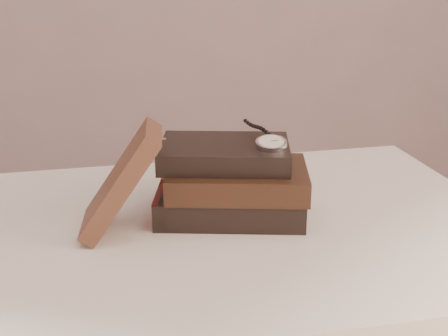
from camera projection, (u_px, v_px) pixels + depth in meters
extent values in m
cube|color=white|center=(178.00, 239.00, 0.93)|extent=(1.00, 0.60, 0.04)
cube|color=white|center=(179.00, 275.00, 0.95)|extent=(0.88, 0.49, 0.08)
cylinder|color=white|center=(368.00, 325.00, 1.37)|extent=(0.05, 0.05, 0.71)
cube|color=black|center=(230.00, 201.00, 0.96)|extent=(0.25, 0.20, 0.04)
cube|color=beige|center=(232.00, 201.00, 0.96)|extent=(0.24, 0.19, 0.03)
cube|color=gold|center=(163.00, 194.00, 0.99)|extent=(0.01, 0.01, 0.04)
cube|color=#670D09|center=(161.00, 200.00, 0.96)|extent=(0.04, 0.14, 0.04)
cube|color=black|center=(238.00, 179.00, 0.94)|extent=(0.24, 0.19, 0.04)
cube|color=beige|center=(239.00, 179.00, 0.94)|extent=(0.23, 0.18, 0.03)
cube|color=gold|center=(173.00, 173.00, 0.96)|extent=(0.01, 0.01, 0.04)
cube|color=black|center=(225.00, 153.00, 0.95)|extent=(0.22, 0.18, 0.03)
cube|color=beige|center=(226.00, 153.00, 0.95)|extent=(0.21, 0.17, 0.03)
cube|color=gold|center=(164.00, 149.00, 0.97)|extent=(0.01, 0.01, 0.03)
cube|color=#3E2218|center=(121.00, 181.00, 0.88)|extent=(0.13, 0.12, 0.16)
cylinder|color=silver|center=(271.00, 144.00, 0.91)|extent=(0.06, 0.06, 0.02)
cylinder|color=white|center=(271.00, 141.00, 0.91)|extent=(0.05, 0.05, 0.01)
torus|color=silver|center=(271.00, 142.00, 0.91)|extent=(0.05, 0.05, 0.01)
cylinder|color=silver|center=(270.00, 139.00, 0.94)|extent=(0.01, 0.01, 0.01)
cube|color=black|center=(271.00, 140.00, 0.92)|extent=(0.00, 0.01, 0.00)
cube|color=black|center=(274.00, 141.00, 0.91)|extent=(0.01, 0.00, 0.00)
sphere|color=black|center=(269.00, 134.00, 0.95)|extent=(0.01, 0.01, 0.01)
sphere|color=black|center=(266.00, 132.00, 0.95)|extent=(0.01, 0.01, 0.01)
sphere|color=black|center=(264.00, 130.00, 0.96)|extent=(0.01, 0.01, 0.01)
sphere|color=black|center=(261.00, 128.00, 0.97)|extent=(0.01, 0.01, 0.01)
sphere|color=black|center=(258.00, 127.00, 0.98)|extent=(0.01, 0.01, 0.01)
sphere|color=black|center=(255.00, 127.00, 0.99)|extent=(0.01, 0.01, 0.01)
sphere|color=black|center=(253.00, 126.00, 1.00)|extent=(0.01, 0.01, 0.01)
sphere|color=black|center=(250.00, 125.00, 1.00)|extent=(0.01, 0.01, 0.01)
sphere|color=black|center=(248.00, 123.00, 1.01)|extent=(0.01, 0.01, 0.01)
sphere|color=black|center=(245.00, 121.00, 1.02)|extent=(0.01, 0.01, 0.01)
torus|color=silver|center=(169.00, 159.00, 1.02)|extent=(0.05, 0.02, 0.04)
torus|color=silver|center=(198.00, 160.00, 1.01)|extent=(0.05, 0.02, 0.04)
cylinder|color=silver|center=(183.00, 158.00, 1.01)|extent=(0.01, 0.01, 0.00)
cylinder|color=silver|center=(160.00, 153.00, 1.07)|extent=(0.03, 0.10, 0.02)
cylinder|color=silver|center=(212.00, 153.00, 1.06)|extent=(0.03, 0.10, 0.02)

